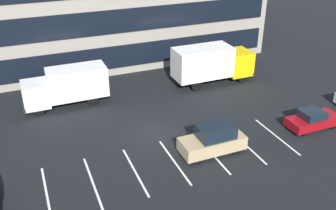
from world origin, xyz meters
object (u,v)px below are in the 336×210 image
(box_truck_white, at_px, (67,85))
(box_truck_yellow, at_px, (212,63))
(suv_tan, at_px, (213,140))
(sedan_maroon, at_px, (313,120))

(box_truck_white, bearing_deg, box_truck_yellow, -2.14)
(box_truck_yellow, bearing_deg, suv_tan, -117.76)
(box_truck_white, relative_size, sedan_maroon, 1.71)
(box_truck_yellow, height_order, sedan_maroon, box_truck_yellow)
(suv_tan, distance_m, sedan_maroon, 8.80)
(box_truck_yellow, distance_m, sedan_maroon, 11.23)
(box_truck_white, bearing_deg, suv_tan, -54.08)
(suv_tan, bearing_deg, box_truck_yellow, 62.24)
(sedan_maroon, bearing_deg, box_truck_white, 146.49)
(box_truck_yellow, bearing_deg, sedan_maroon, -73.42)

